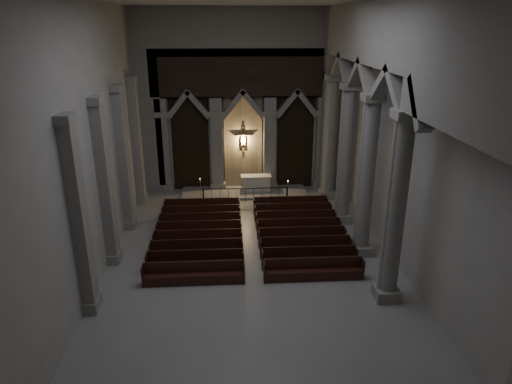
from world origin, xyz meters
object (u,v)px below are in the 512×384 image
candle_stand_left (201,193)px  candle_stand_right (288,196)px  altar_rail (245,193)px  worshipper (268,206)px  pews (250,237)px  altar (256,183)px

candle_stand_left → candle_stand_right: size_ratio=0.99×
altar_rail → worshipper: size_ratio=5.07×
altar_rail → pews: bearing=-90.0°
candle_stand_left → candle_stand_right: candle_stand_right is taller
altar_rail → candle_stand_right: size_ratio=3.75×
altar → candle_stand_left: bearing=-164.3°
candle_stand_left → worshipper: (4.22, -2.91, 0.15)m
altar_rail → candle_stand_right: (2.77, 0.14, -0.32)m
candle_stand_right → worshipper: candle_stand_right is taller
altar_rail → pews: 5.66m
candle_stand_left → candle_stand_right: bearing=-8.8°
altar_rail → candle_stand_right: 2.79m
altar → pews: bearing=-96.1°
altar → worshipper: 3.99m
candle_stand_left → pews: candle_stand_left is taller
candle_stand_right → worshipper: size_ratio=1.35×
candle_stand_left → worshipper: 5.13m
candle_stand_right → pews: (-2.77, -5.78, -0.07)m
candle_stand_right → pews: bearing=-115.6°
altar → pews: 7.77m
altar_rail → candle_stand_left: bearing=160.8°
altar_rail → altar: bearing=68.4°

